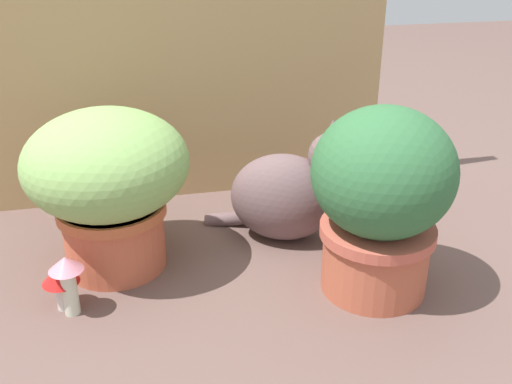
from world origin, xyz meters
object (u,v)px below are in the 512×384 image
(mushroom_ornament_pink, at_px, (67,275))
(grass_planter, at_px, (108,180))
(cat, at_px, (290,193))
(mushroom_ornament_red, at_px, (61,278))
(leafy_planter, at_px, (381,196))

(mushroom_ornament_pink, bearing_deg, grass_planter, 61.55)
(grass_planter, height_order, cat, grass_planter)
(cat, distance_m, mushroom_ornament_red, 0.57)
(cat, bearing_deg, leafy_planter, -64.50)
(mushroom_ornament_pink, distance_m, mushroom_ornament_red, 0.03)
(cat, relative_size, mushroom_ornament_red, 3.52)
(cat, relative_size, mushroom_ornament_pink, 2.73)
(grass_planter, xyz_separation_m, mushroom_ornament_pink, (-0.09, -0.17, -0.12))
(leafy_planter, xyz_separation_m, mushroom_ornament_pink, (-0.63, 0.04, -0.13))
(mushroom_ornament_red, bearing_deg, cat, 19.57)
(leafy_planter, distance_m, mushroom_ornament_red, 0.67)
(leafy_planter, relative_size, cat, 1.12)
(leafy_planter, bearing_deg, mushroom_ornament_red, 174.53)
(leafy_planter, bearing_deg, mushroom_ornament_pink, 176.21)
(leafy_planter, height_order, mushroom_ornament_pink, leafy_planter)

